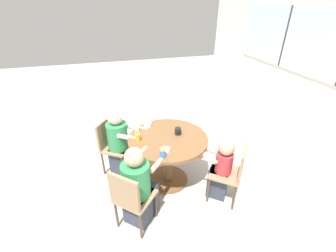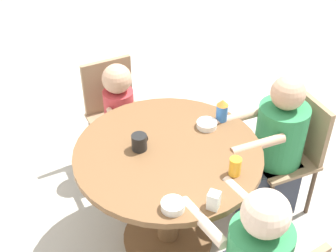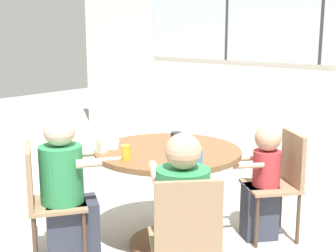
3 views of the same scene
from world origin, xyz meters
The scene contains 14 objects.
ground_plane centered at (0.00, 0.00, 0.00)m, with size 16.00×16.00×0.00m, color #B2ADA3.
dining_table centered at (0.00, 0.00, 0.57)m, with size 1.10×1.10×0.77m.
chair_for_woman_green_shirt centered at (-0.51, -0.77, 0.51)m, with size 0.55×0.55×0.86m.
chair_for_man_blue_shirt centered at (0.67, -0.63, 0.51)m, with size 0.57×0.57×0.86m.
chair_for_toddler centered at (0.59, 0.71, 0.51)m, with size 0.56×0.56×0.86m.
person_woman_green_shirt centered at (-0.42, -0.63, 0.49)m, with size 0.56×0.63×1.08m.
person_man_blue_shirt centered at (0.55, -0.52, 0.48)m, with size 0.64×0.63×1.08m.
person_toddler centered at (0.49, 0.59, 0.45)m, with size 0.42×0.44×0.93m.
coffee_mug centered at (-0.05, 0.16, 0.82)m, with size 0.10×0.09×0.10m.
sippy_cup centered at (0.41, -0.19, 0.85)m, with size 0.08×0.08×0.15m.
juice_glass centered at (-0.03, -0.41, 0.83)m, with size 0.07×0.07×0.11m.
milk_carton_small centered at (-0.31, -0.39, 0.82)m, with size 0.06×0.06×0.10m.
bowl_white_shallow centered at (-0.40, -0.20, 0.79)m, with size 0.12×0.12×0.04m.
bowl_cereal centered at (0.31, -0.13, 0.79)m, with size 0.13×0.13×0.04m.
Camera 1 is at (2.51, -0.72, 2.42)m, focal length 24.00 mm.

